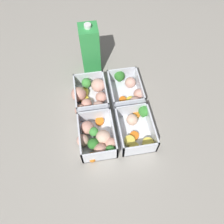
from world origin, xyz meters
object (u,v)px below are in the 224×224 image
at_px(container_near_right, 128,90).
at_px(container_far_left, 97,139).
at_px(container_near_left, 136,128).
at_px(juice_carton, 90,50).
at_px(container_far_right, 90,96).

relative_size(container_near_right, container_far_left, 1.07).
distance_m(container_near_left, juice_carton, 0.33).
bearing_deg(container_far_left, juice_carton, -3.72).
bearing_deg(container_far_right, juice_carton, -9.39).
bearing_deg(container_far_right, container_near_right, -88.54).
distance_m(container_far_left, container_far_right, 0.17).
bearing_deg(container_far_right, container_far_left, -178.52).
distance_m(container_near_left, container_far_left, 0.13).
height_order(container_near_left, juice_carton, juice_carton).
distance_m(container_near_left, container_near_right, 0.15).
relative_size(container_near_left, container_far_right, 0.96).
bearing_deg(juice_carton, container_near_right, -142.70).
bearing_deg(container_near_left, juice_carton, 19.91).
bearing_deg(container_near_right, container_far_left, 142.05).
xyz_separation_m(container_far_left, juice_carton, (0.32, -0.02, 0.07)).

